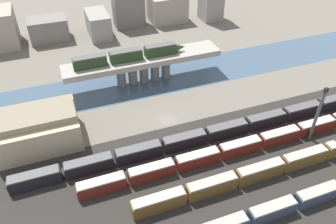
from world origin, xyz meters
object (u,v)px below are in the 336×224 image
Objects in this scene: train_yard_far at (264,141)px; warehouse_building at (37,128)px; train_on_bridge at (130,55)px; train_yard_mid at (287,163)px; train_yard_outer at (211,134)px; signal_tower at (317,115)px.

warehouse_building is (-54.68, 21.98, 2.86)m from train_yard_far.
train_on_bridge is 56.32m from train_yard_mid.
train_yard_outer is (-12.43, 15.97, -0.10)m from train_yard_mid.
train_yard_mid is 63.29m from warehouse_building.
train_yard_far is (-0.50, 8.89, -0.14)m from train_yard_mid.
warehouse_building is at bearing -148.13° from train_on_bridge.
train_on_bridge reaches higher than warehouse_building.
train_yard_outer reaches higher than train_yard_far.
train_yard_outer is 27.44m from signal_tower.
signal_tower is (25.09, -9.07, 6.41)m from train_yard_outer.
train_yard_far is 4.64× the size of warehouse_building.
train_yard_mid is at bearing -63.70° from train_on_bridge.
train_yard_outer is (-11.93, 7.08, 0.04)m from train_yard_far.
signal_tower is at bearing -19.88° from train_yard_outer.
train_yard_outer is 45.36m from warehouse_building.
train_yard_far is at bearing -21.90° from warehouse_building.
train_yard_mid is 3.75× the size of warehouse_building.
signal_tower is (37.29, -42.96, -2.59)m from train_on_bridge.
train_on_bridge is at bearing 31.87° from warehouse_building.
train_yard_far is at bearing -30.67° from train_yard_outer.
train_on_bridge is 0.38× the size of train_yard_far.
warehouse_building is at bearing 160.54° from signal_tower.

